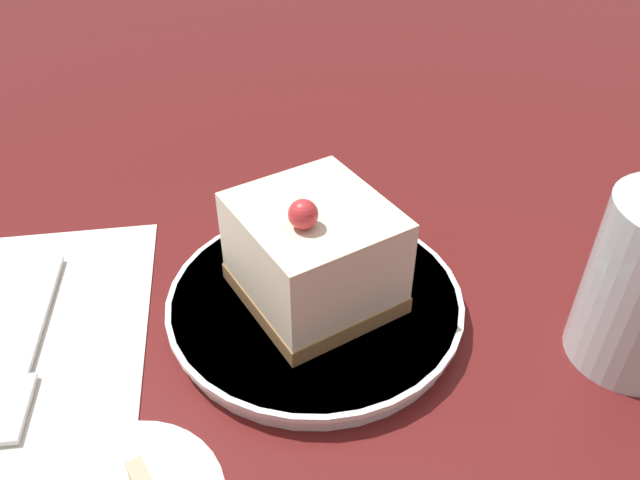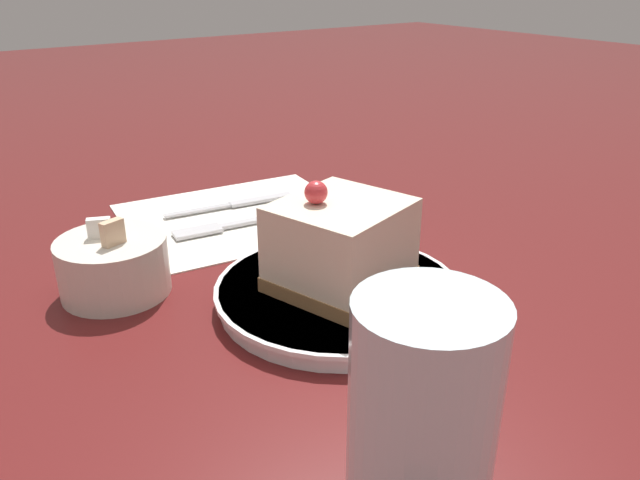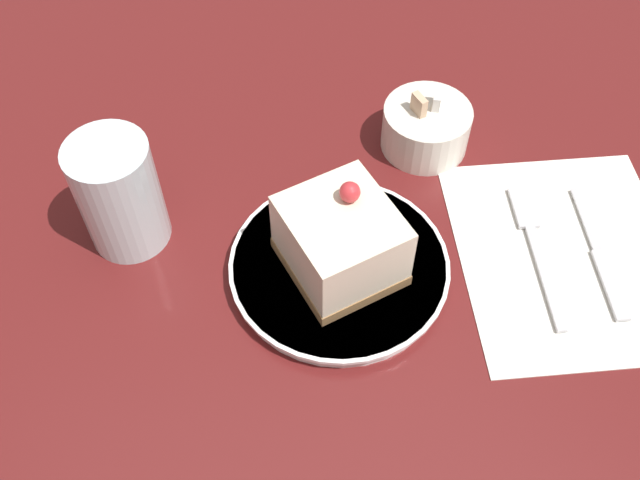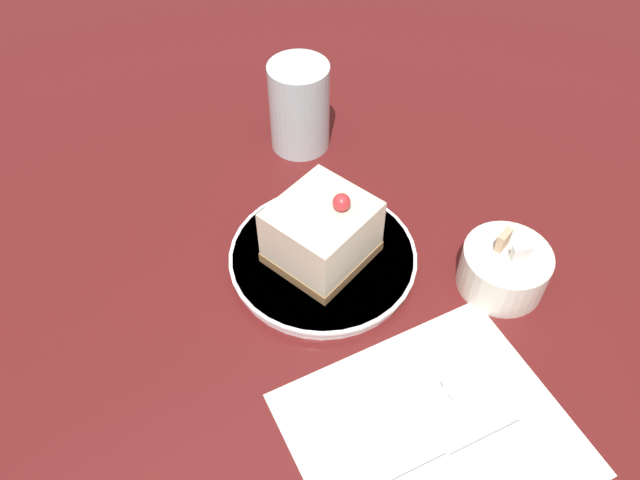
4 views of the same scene
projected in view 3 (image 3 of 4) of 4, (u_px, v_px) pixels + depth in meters
name	position (u px, v px, depth m)	size (l,w,h in m)	color
ground_plane	(341.00, 280.00, 0.70)	(4.00, 4.00, 0.00)	#5B1919
plate	(338.00, 268.00, 0.69)	(0.21, 0.21, 0.02)	white
cake_slice	(340.00, 241.00, 0.66)	(0.12, 0.13, 0.10)	olive
napkin	(567.00, 255.00, 0.71)	(0.24, 0.28, 0.00)	white
fork	(534.00, 242.00, 0.72)	(0.04, 0.17, 0.00)	silver
knife	(602.00, 263.00, 0.70)	(0.03, 0.16, 0.00)	silver
sugar_bowl	(426.00, 128.00, 0.79)	(0.10, 0.10, 0.07)	silver
drinking_glass	(119.00, 195.00, 0.68)	(0.08, 0.08, 0.12)	silver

